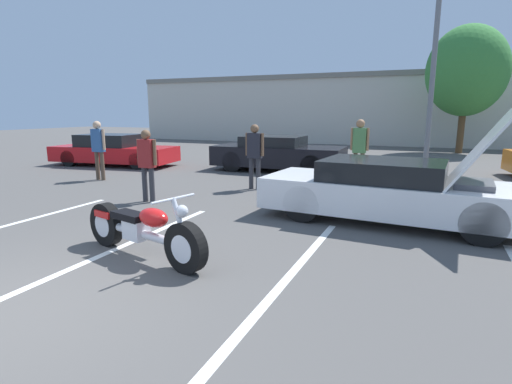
{
  "coord_description": "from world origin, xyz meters",
  "views": [
    {
      "loc": [
        3.86,
        -2.39,
        2.04
      ],
      "look_at": [
        1.42,
        3.26,
        0.8
      ],
      "focal_mm": 28.0,
      "sensor_mm": 36.0,
      "label": 1
    }
  ],
  "objects": [
    {
      "name": "ground_plane",
      "position": [
        0.0,
        0.0,
        0.0
      ],
      "size": [
        80.0,
        80.0,
        0.0
      ],
      "primitive_type": "plane",
      "color": "#514F4C"
    },
    {
      "name": "parking_stripe_middle",
      "position": [
        -0.36,
        1.72,
        0.0
      ],
      "size": [
        0.12,
        5.73,
        0.01
      ],
      "primitive_type": "cube",
      "color": "white",
      "rests_on": "ground"
    },
    {
      "name": "parking_stripe_back",
      "position": [
        2.37,
        1.72,
        0.0
      ],
      "size": [
        0.12,
        5.73,
        0.01
      ],
      "primitive_type": "cube",
      "color": "white",
      "rests_on": "ground"
    },
    {
      "name": "far_building",
      "position": [
        0.0,
        24.88,
        2.34
      ],
      "size": [
        32.0,
        4.2,
        4.4
      ],
      "color": "beige",
      "rests_on": "ground"
    },
    {
      "name": "light_pole",
      "position": [
        3.88,
        13.38,
        4.44
      ],
      "size": [
        1.21,
        0.28,
        8.1
      ],
      "color": "slate",
      "rests_on": "ground"
    },
    {
      "name": "tree_background",
      "position": [
        5.27,
        19.99,
        3.95
      ],
      "size": [
        3.74,
        3.74,
        6.11
      ],
      "color": "brown",
      "rests_on": "ground"
    },
    {
      "name": "motorcycle",
      "position": [
        0.24,
        1.93,
        0.4
      ],
      "size": [
        2.41,
        0.9,
        0.97
      ],
      "rotation": [
        0.0,
        0.0,
        -0.25
      ],
      "color": "black",
      "rests_on": "ground"
    },
    {
      "name": "show_car_hood_open",
      "position": [
        3.32,
        5.32,
        0.59
      ],
      "size": [
        4.91,
        2.09,
        2.17
      ],
      "rotation": [
        0.0,
        0.0,
        -0.07
      ],
      "color": "white",
      "rests_on": "ground"
    },
    {
      "name": "parked_car_mid_row",
      "position": [
        -0.96,
        10.68,
        0.6
      ],
      "size": [
        4.53,
        1.91,
        1.21
      ],
      "rotation": [
        0.0,
        0.0,
        0.02
      ],
      "color": "black",
      "rests_on": "ground"
    },
    {
      "name": "parked_car_left_row",
      "position": [
        -7.28,
        9.53,
        0.56
      ],
      "size": [
        4.93,
        2.29,
        1.19
      ],
      "rotation": [
        0.0,
        0.0,
        0.13
      ],
      "color": "red",
      "rests_on": "ground"
    },
    {
      "name": "spectator_near_motorcycle",
      "position": [
        -0.34,
        7.25,
        1.03
      ],
      "size": [
        0.52,
        0.23,
        1.72
      ],
      "color": "#333338",
      "rests_on": "ground"
    },
    {
      "name": "spectator_by_show_car",
      "position": [
        -5.23,
        6.74,
        1.06
      ],
      "size": [
        0.52,
        0.23,
        1.77
      ],
      "color": "brown",
      "rests_on": "ground"
    },
    {
      "name": "spectator_midground",
      "position": [
        2.06,
        9.2,
        1.1
      ],
      "size": [
        0.52,
        0.24,
        1.83
      ],
      "color": "brown",
      "rests_on": "ground"
    },
    {
      "name": "spectator_far_lot",
      "position": [
        -1.96,
        4.87,
        0.98
      ],
      "size": [
        0.52,
        0.22,
        1.65
      ],
      "color": "#333338",
      "rests_on": "ground"
    }
  ]
}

